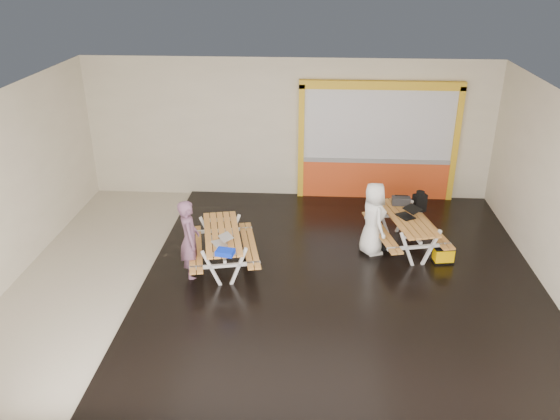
# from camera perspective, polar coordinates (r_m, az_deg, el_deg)

# --- Properties ---
(room) EXTENTS (10.02, 8.02, 3.52)m
(room) POSITION_cam_1_polar(r_m,az_deg,el_deg) (10.14, -0.32, 1.73)
(room) COLOR beige
(room) RESTS_ON ground
(deck) EXTENTS (7.50, 7.98, 0.05)m
(deck) POSITION_cam_1_polar(r_m,az_deg,el_deg) (10.92, 6.30, -6.80)
(deck) COLOR black
(deck) RESTS_ON room
(kiosk) EXTENTS (3.88, 0.16, 3.00)m
(kiosk) POSITION_cam_1_polar(r_m,az_deg,el_deg) (14.00, 9.89, 6.59)
(kiosk) COLOR #E24C1D
(kiosk) RESTS_ON room
(picnic_table_left) EXTENTS (1.68, 2.15, 0.77)m
(picnic_table_left) POSITION_cam_1_polar(r_m,az_deg,el_deg) (11.01, -5.90, -3.14)
(picnic_table_left) COLOR gold
(picnic_table_left) RESTS_ON deck
(picnic_table_right) EXTENTS (1.71, 2.17, 0.77)m
(picnic_table_right) POSITION_cam_1_polar(r_m,az_deg,el_deg) (11.89, 12.74, -1.43)
(picnic_table_right) COLOR gold
(picnic_table_right) RESTS_ON deck
(person_left) EXTENTS (0.52, 0.66, 1.59)m
(person_left) POSITION_cam_1_polar(r_m,az_deg,el_deg) (10.66, -9.20, -3.01)
(person_left) COLOR #6F4962
(person_left) RESTS_ON deck
(person_right) EXTENTS (0.70, 0.87, 1.55)m
(person_right) POSITION_cam_1_polar(r_m,az_deg,el_deg) (11.49, 9.47, -0.89)
(person_right) COLOR white
(person_right) RESTS_ON deck
(laptop_left) EXTENTS (0.46, 0.45, 0.15)m
(laptop_left) POSITION_cam_1_polar(r_m,az_deg,el_deg) (10.50, -5.97, -3.18)
(laptop_left) COLOR silver
(laptop_left) RESTS_ON picnic_table_left
(laptop_right) EXTENTS (0.55, 0.53, 0.18)m
(laptop_right) POSITION_cam_1_polar(r_m,az_deg,el_deg) (11.81, 12.91, -0.35)
(laptop_right) COLOR black
(laptop_right) RESTS_ON picnic_table_right
(blue_pouch) EXTENTS (0.36, 0.28, 0.09)m
(blue_pouch) POSITION_cam_1_polar(r_m,az_deg,el_deg) (10.12, -5.61, -4.31)
(blue_pouch) COLOR #0B2BCD
(blue_pouch) RESTS_ON picnic_table_left
(toolbox) EXTENTS (0.39, 0.20, 0.22)m
(toolbox) POSITION_cam_1_polar(r_m,az_deg,el_deg) (12.31, 12.22, 0.92)
(toolbox) COLOR black
(toolbox) RESTS_ON picnic_table_right
(backpack) EXTENTS (0.33, 0.28, 0.47)m
(backpack) POSITION_cam_1_polar(r_m,az_deg,el_deg) (12.76, 14.03, 0.84)
(backpack) COLOR black
(backpack) RESTS_ON picnic_table_right
(dark_case) EXTENTS (0.46, 0.40, 0.15)m
(dark_case) POSITION_cam_1_polar(r_m,az_deg,el_deg) (12.00, 10.58, -3.49)
(dark_case) COLOR black
(dark_case) RESTS_ON deck
(fluke_bag) EXTENTS (0.43, 0.31, 0.34)m
(fluke_bag) POSITION_cam_1_polar(r_m,az_deg,el_deg) (11.70, 16.30, -4.40)
(fluke_bag) COLOR black
(fluke_bag) RESTS_ON deck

